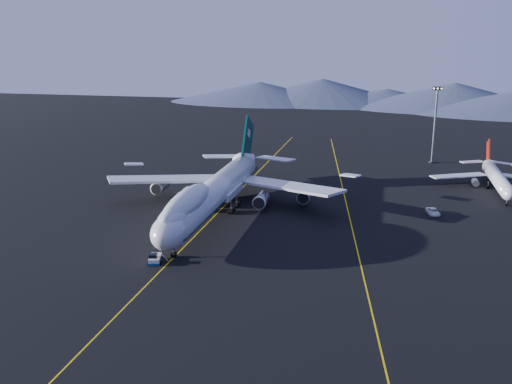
% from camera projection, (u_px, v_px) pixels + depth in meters
% --- Properties ---
extents(ground, '(500.00, 500.00, 0.00)m').
position_uv_depth(ground, '(215.00, 216.00, 132.23)').
color(ground, black).
rests_on(ground, ground).
extents(taxiway_line_main, '(0.25, 220.00, 0.01)m').
position_uv_depth(taxiway_line_main, '(215.00, 216.00, 132.22)').
color(taxiway_line_main, yellow).
rests_on(taxiway_line_main, ground).
extents(taxiway_line_side, '(28.08, 198.09, 0.01)m').
position_uv_depth(taxiway_line_side, '(348.00, 212.00, 135.15)').
color(taxiway_line_side, yellow).
rests_on(taxiway_line_side, ground).
extents(boeing_747, '(59.62, 72.43, 19.37)m').
position_uv_depth(boeing_747, '(214.00, 192.00, 130.73)').
color(boeing_747, silver).
rests_on(boeing_747, ground).
extents(pushback_tug, '(3.15, 4.51, 1.79)m').
position_uv_depth(pushback_tug, '(155.00, 259.00, 104.87)').
color(pushback_tug, silver).
rests_on(pushback_tug, ground).
extents(second_jet, '(34.84, 39.36, 11.20)m').
position_uv_depth(second_jet, '(497.00, 177.00, 154.01)').
color(second_jet, silver).
rests_on(second_jet, ground).
extents(service_van, '(3.46, 5.73, 1.49)m').
position_uv_depth(service_van, '(433.00, 212.00, 132.77)').
color(service_van, white).
rests_on(service_van, ground).
extents(floodlight_mast, '(3.06, 2.30, 24.77)m').
position_uv_depth(floodlight_mast, '(435.00, 125.00, 184.80)').
color(floodlight_mast, black).
rests_on(floodlight_mast, ground).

